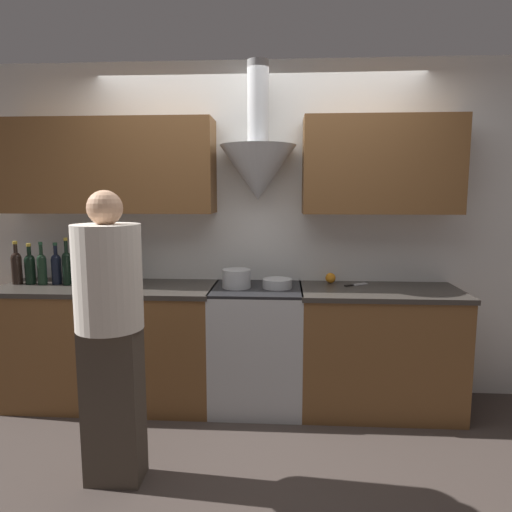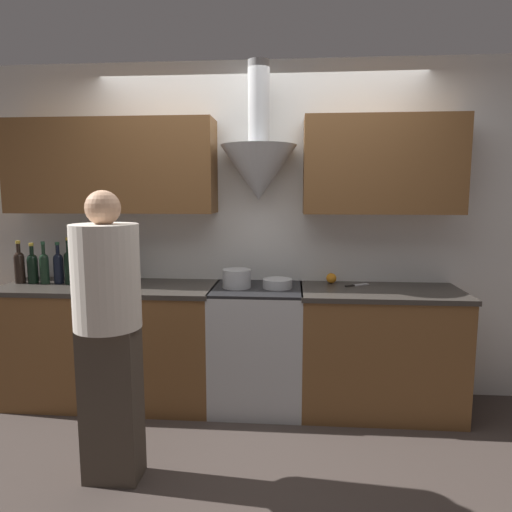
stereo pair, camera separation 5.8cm
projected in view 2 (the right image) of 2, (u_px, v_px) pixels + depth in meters
ground_plane at (253, 426)px, 3.16m from camera, size 12.00×12.00×0.00m
wall_back at (249, 208)px, 3.55m from camera, size 8.40×0.57×2.60m
counter_left at (111, 343)px, 3.52m from camera, size 1.62×0.62×0.91m
counter_right at (379, 350)px, 3.36m from camera, size 1.16×0.62×0.91m
stove_range at (257, 346)px, 3.43m from camera, size 0.67×0.60×0.91m
wine_bottle_0 at (19, 265)px, 3.52m from camera, size 0.08×0.08×0.33m
wine_bottle_1 at (33, 267)px, 3.52m from camera, size 0.08×0.08×0.31m
wine_bottle_2 at (44, 267)px, 3.50m from camera, size 0.07×0.07×0.33m
wine_bottle_3 at (58, 266)px, 3.51m from camera, size 0.07×0.07×0.32m
wine_bottle_4 at (69, 266)px, 3.48m from camera, size 0.07×0.07×0.36m
wine_bottle_5 at (80, 267)px, 3.47m from camera, size 0.07×0.07×0.32m
wine_bottle_6 at (92, 267)px, 3.49m from camera, size 0.07×0.07×0.32m
wine_bottle_7 at (103, 266)px, 3.46m from camera, size 0.07×0.07×0.36m
wine_bottle_8 at (114, 267)px, 3.46m from camera, size 0.07×0.07×0.33m
wine_bottle_9 at (127, 268)px, 3.45m from camera, size 0.07×0.07×0.33m
stock_pot at (237, 278)px, 3.36m from camera, size 0.21×0.21×0.14m
mixing_bowl at (277, 283)px, 3.35m from camera, size 0.22×0.22×0.07m
orange_fruit at (331, 278)px, 3.52m from camera, size 0.08×0.08×0.08m
chefs_knife at (357, 285)px, 3.44m from camera, size 0.19×0.14×0.01m
person_foreground_left at (108, 326)px, 2.47m from camera, size 0.36×0.36×1.62m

